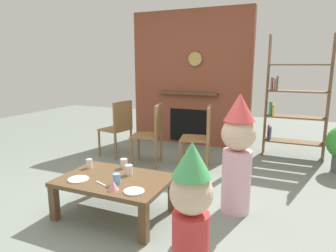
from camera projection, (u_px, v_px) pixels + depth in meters
The scene contains 17 objects.
ground_plane at pixel (140, 203), 3.16m from camera, with size 12.00×12.00×0.00m, color gray.
brick_fireplace_feature at pixel (190, 79), 5.39m from camera, with size 2.20×0.28×2.40m.
bookshelf at pixel (293, 101), 4.59m from camera, with size 0.90×0.28×1.90m.
coffee_table at pixel (115, 184), 2.85m from camera, with size 1.04×0.70×0.38m.
paper_cup_near_left at pixel (117, 179), 2.69m from camera, with size 0.07×0.07×0.10m, color #669EE0.
paper_cup_near_right at pixel (129, 170), 2.92m from camera, with size 0.07×0.07×0.10m, color silver.
paper_cup_center at pixel (89, 163), 3.12m from camera, with size 0.06×0.06×0.09m, color silver.
paper_cup_far_left at pixel (124, 163), 3.12m from camera, with size 0.07×0.07×0.10m, color silver.
paper_plate_front at pixel (78, 179), 2.80m from camera, with size 0.19×0.19×0.01m, color white.
paper_plate_rear at pixel (134, 191), 2.53m from camera, with size 0.18×0.18×0.01m, color white.
birthday_cake_slice at pixel (113, 185), 2.57m from camera, with size 0.10×0.10×0.08m, color pink.
table_fork at pixel (101, 183), 2.70m from camera, with size 0.15×0.02×0.01m, color silver.
child_with_cone_hat at pixel (191, 214), 1.86m from camera, with size 0.28×0.28×1.00m.
child_in_pink at pixel (238, 151), 2.86m from camera, with size 0.33×0.33×1.19m.
dining_chair_left at pixel (119, 126), 4.66m from camera, with size 0.48×0.48×0.90m.
dining_chair_middle at pixel (152, 131), 4.27m from camera, with size 0.47×0.47×0.90m.
dining_chair_right at pixel (202, 134), 4.10m from camera, with size 0.47×0.47×0.90m.
Camera 1 is at (1.42, -2.57, 1.45)m, focal length 31.61 mm.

